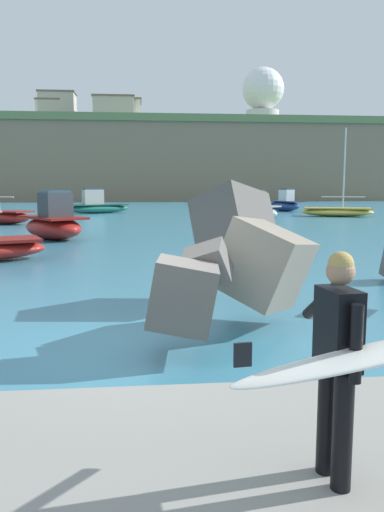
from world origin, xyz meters
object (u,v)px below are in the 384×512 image
object	(u,v)px
boat_mid_left	(337,211)
station_building_annex	(114,110)
boat_near_centre	(3,216)
mooring_buoy_outer	(218,211)
boat_mid_centre	(250,210)
station_building_central	(58,108)
boat_mid_right	(97,206)
radar_dome	(263,95)
surfer_with_board	(349,354)
boat_far_left	(54,223)
station_building_west	(120,114)
station_building_east	(50,112)
boat_near_left	(285,204)

from	to	relation	value
boat_mid_left	station_building_annex	bearing A→B (deg)	110.34
boat_near_centre	mooring_buoy_outer	bearing A→B (deg)	36.60
boat_mid_centre	station_building_central	distance (m)	70.03
boat_mid_right	radar_dome	xyz separation A→B (m)	(28.01, 53.57, 19.42)
boat_near_centre	station_building_central	bearing A→B (deg)	95.37
surfer_with_board	boat_far_left	xyz separation A→B (m)	(-5.56, 21.10, -0.54)
boat_near_centre	boat_mid_centre	bearing A→B (deg)	7.15
surfer_with_board	boat_near_centre	bearing A→B (deg)	108.54
boat_mid_centre	station_building_annex	xyz separation A→B (m)	(-12.45, 59.56, 15.47)
surfer_with_board	boat_far_left	size ratio (longest dim) A/B	0.47
station_building_west	station_building_east	size ratio (longest dim) A/B	1.57
boat_mid_right	boat_near_centre	bearing A→B (deg)	-111.08
surfer_with_board	station_building_annex	size ratio (longest dim) A/B	0.28
station_building_east	mooring_buoy_outer	bearing A→B (deg)	-66.37
station_building_central	station_building_annex	size ratio (longest dim) A/B	0.90
boat_mid_centre	boat_far_left	xyz separation A→B (m)	(-11.98, -12.25, 0.01)
radar_dome	boat_far_left	bearing A→B (deg)	-110.13
boat_mid_left	surfer_with_board	bearing A→B (deg)	-111.36
station_building_west	boat_mid_centre	bearing A→B (deg)	-80.09
surfer_with_board	boat_near_left	size ratio (longest dim) A/B	0.47
boat_near_left	boat_mid_right	size ratio (longest dim) A/B	0.74
boat_near_left	station_building_west	world-z (taller)	station_building_west
boat_far_left	station_building_central	xyz separation A→B (m)	(-11.14, 76.35, 16.15)
boat_mid_left	boat_far_left	size ratio (longest dim) A/B	1.58
boat_near_left	boat_mid_right	bearing A→B (deg)	-172.82
surfer_with_board	radar_dome	bearing A→B (deg)	77.02
boat_mid_left	boat_far_left	distance (m)	25.85
boat_mid_left	boat_mid_centre	world-z (taller)	boat_mid_left
boat_near_centre	boat_far_left	distance (m)	11.26
boat_far_left	mooring_buoy_outer	bearing A→B (deg)	63.15
boat_near_centre	station_building_east	bearing A→B (deg)	96.65
boat_near_centre	station_building_east	world-z (taller)	station_building_east
boat_mid_right	boat_far_left	size ratio (longest dim) A/B	1.35
boat_near_left	boat_near_centre	size ratio (longest dim) A/B	0.57
boat_far_left	station_building_east	xyz separation A→B (m)	(-12.66, 76.54, 15.43)
station_building_east	boat_near_left	bearing A→B (deg)	-58.79
boat_near_left	radar_dome	bearing A→B (deg)	79.21
boat_near_centre	boat_mid_left	xyz separation A→B (m)	(25.06, 6.07, -0.10)
boat_far_left	mooring_buoy_outer	world-z (taller)	boat_far_left
boat_near_left	station_building_central	xyz separation A→B (m)	(-29.47, 50.95, 16.17)
boat_near_left	station_building_annex	size ratio (longest dim) A/B	0.59
mooring_buoy_outer	station_building_central	size ratio (longest dim) A/B	0.06
boat_near_left	boat_mid_right	world-z (taller)	boat_mid_right
station_building_east	station_building_annex	bearing A→B (deg)	-21.22
boat_mid_right	mooring_buoy_outer	size ratio (longest dim) A/B	13.80
boat_near_left	station_building_annex	world-z (taller)	station_building_annex
boat_mid_centre	station_building_west	size ratio (longest dim) A/B	0.61
boat_mid_right	station_building_annex	xyz separation A→B (m)	(-0.56, 48.71, 15.51)
surfer_with_board	mooring_buoy_outer	size ratio (longest dim) A/B	4.82
surfer_with_board	boat_near_centre	distance (m)	32.95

